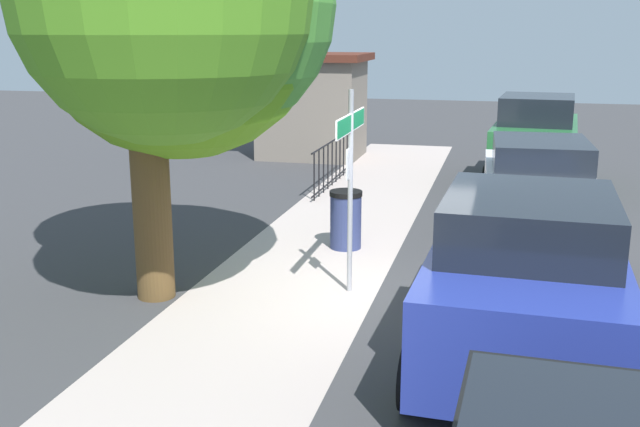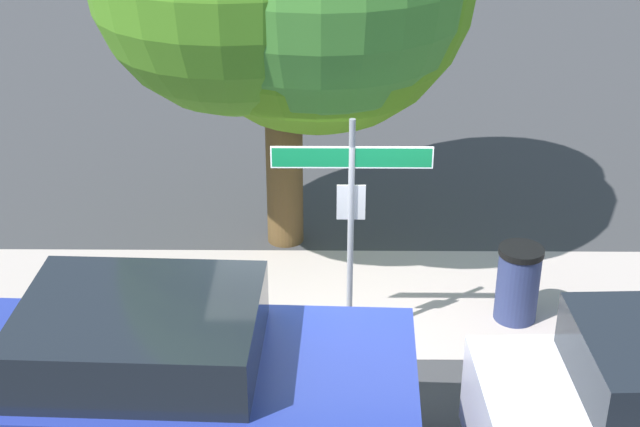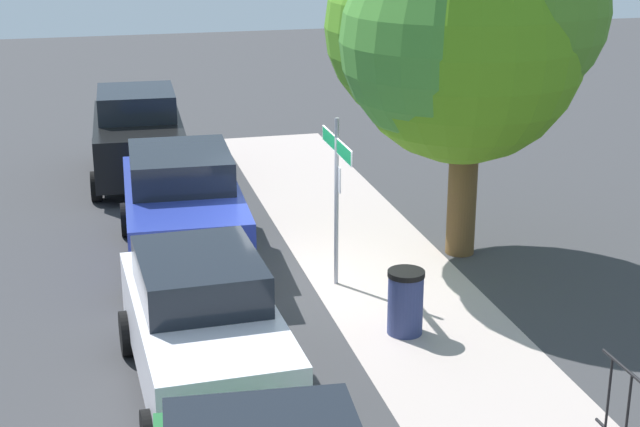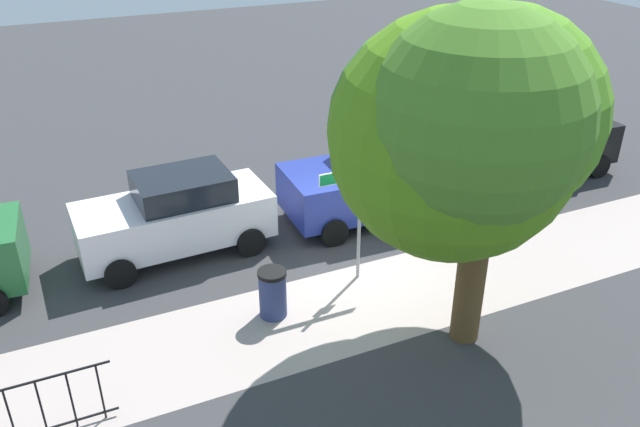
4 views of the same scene
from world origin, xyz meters
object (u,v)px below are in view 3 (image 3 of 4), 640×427
object	(u,v)px
street_sign	(337,171)
car_white	(204,327)
trash_bin	(405,302)
car_black	(138,136)
car_blue	(183,207)
shade_tree	(460,33)

from	to	relation	value
street_sign	car_white	world-z (taller)	street_sign
street_sign	trash_bin	size ratio (longest dim) A/B	2.87
car_black	car_white	distance (m)	10.12
car_blue	trash_bin	bearing A→B (deg)	38.78
trash_bin	car_blue	bearing A→B (deg)	-143.40
car_blue	street_sign	bearing A→B (deg)	55.58
shade_tree	trash_bin	world-z (taller)	shade_tree
street_sign	car_black	distance (m)	7.57
car_black	car_white	world-z (taller)	car_black
street_sign	shade_tree	xyz separation A→B (m)	(-0.60, 2.24, 2.04)
shade_tree	car_black	world-z (taller)	shade_tree
car_black	car_blue	distance (m)	5.30
shade_tree	trash_bin	bearing A→B (deg)	-33.15
car_blue	trash_bin	size ratio (longest dim) A/B	4.60
car_black	trash_bin	xyz separation A→B (m)	(9.07, 3.22, -0.50)
trash_bin	car_white	bearing A→B (deg)	-71.13
car_black	trash_bin	bearing A→B (deg)	21.73
car_white	trash_bin	xyz separation A→B (m)	(-1.05, 3.08, -0.42)
car_white	car_black	bearing A→B (deg)	178.64
car_white	trash_bin	world-z (taller)	car_white
car_white	trash_bin	size ratio (longest dim) A/B	4.28
car_blue	car_white	distance (m)	4.84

